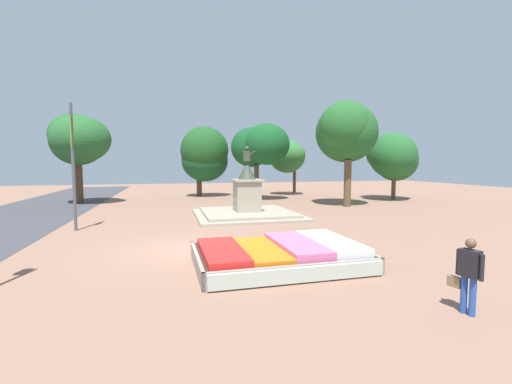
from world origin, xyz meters
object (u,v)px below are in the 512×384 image
object	(u,v)px
statue_monument	(247,205)
pedestrian_with_handbag	(468,272)
flower_planter	(281,255)
banner_pole	(73,164)

from	to	relation	value
statue_monument	pedestrian_with_handbag	xyz separation A→B (m)	(1.49, -13.93, 0.21)
flower_planter	banner_pole	bearing A→B (deg)	135.27
banner_pole	pedestrian_with_handbag	distance (m)	15.62
statue_monument	pedestrian_with_handbag	bearing A→B (deg)	-83.91
banner_pole	pedestrian_with_handbag	size ratio (longest dim) A/B	3.67
flower_planter	statue_monument	distance (m)	9.79
banner_pole	pedestrian_with_handbag	xyz separation A→B (m)	(10.14, -11.68, -2.19)
flower_planter	pedestrian_with_handbag	size ratio (longest dim) A/B	3.21
flower_planter	banner_pole	world-z (taller)	banner_pole
flower_planter	banner_pole	size ratio (longest dim) A/B	0.87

